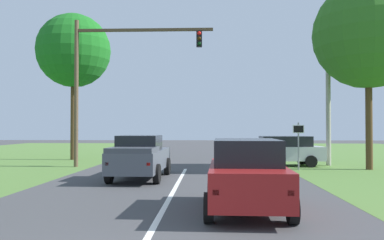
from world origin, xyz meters
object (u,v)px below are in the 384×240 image
Objects in this scene: crossing_suv_far at (282,150)px; utility_pole_right at (328,91)px; red_suv_near at (247,174)px; traffic_light at (111,70)px; keep_moving_sign at (298,140)px; extra_tree_1 at (74,51)px; oak_tree_right at (368,34)px; pickup_truck_lead at (140,157)px.

crossing_suv_far is 0.54× the size of utility_pole_right.
red_suv_near is 0.53× the size of traffic_light.
extra_tree_1 is (-14.29, 6.46, 6.06)m from keep_moving_sign.
red_suv_near is 14.63m from traffic_light.
oak_tree_right is (3.83, 0.35, 5.67)m from keep_moving_sign.
traffic_light reaches higher than keep_moving_sign.
red_suv_near is 14.99m from oak_tree_right.
keep_moving_sign is 0.52× the size of crossing_suv_far.
oak_tree_right is 1.00× the size of extra_tree_1.
traffic_light is at bearing 173.05° from keep_moving_sign.
oak_tree_right reaches higher than red_suv_near.
traffic_light is 0.83× the size of oak_tree_right.
crossing_suv_far is 0.47× the size of extra_tree_1.
red_suv_near reaches higher than crossing_suv_far.
utility_pole_right is 17.37m from extra_tree_1.
keep_moving_sign reaches higher than crossing_suv_far.
keep_moving_sign reaches higher than red_suv_near.
oak_tree_right is 4.01m from utility_pole_right.
utility_pole_right is 0.87× the size of extra_tree_1.
keep_moving_sign is (3.76, 10.95, 0.61)m from red_suv_near.
traffic_light is at bearing -53.16° from extra_tree_1.
crossing_suv_far is 4.55m from utility_pole_right.
extra_tree_1 is at bearing 121.16° from red_suv_near.
keep_moving_sign is at bearing -130.56° from utility_pole_right.
crossing_suv_far is at bearing 100.89° from keep_moving_sign.
crossing_suv_far is at bearing 75.93° from red_suv_near.
extra_tree_1 reaches higher than pickup_truck_lead.
keep_moving_sign is at bearing -79.11° from crossing_suv_far.
extra_tree_1 reaches higher than red_suv_near.
oak_tree_right reaches higher than keep_moving_sign.
keep_moving_sign reaches higher than pickup_truck_lead.
traffic_light is at bearing -173.25° from utility_pole_right.
utility_pole_right reaches higher than pickup_truck_lead.
pickup_truck_lead is at bearing -64.26° from traffic_light.
utility_pole_right is at bearing 120.78° from oak_tree_right.
crossing_suv_far is 15.96m from extra_tree_1.
extra_tree_1 reaches higher than utility_pole_right.
traffic_light is 0.82× the size of extra_tree_1.
keep_moving_sign is 6.86m from oak_tree_right.
oak_tree_right is at bearing 5.17° from keep_moving_sign.
traffic_light is 11.04m from crossing_suv_far.
pickup_truck_lead is (-4.00, 6.75, -0.03)m from red_suv_near.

